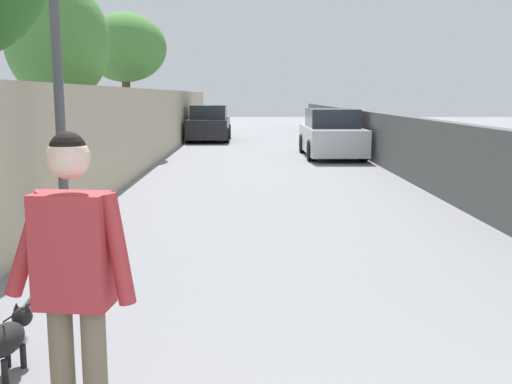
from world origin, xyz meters
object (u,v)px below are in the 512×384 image
Objects in this scene: person_skateboarder at (74,269)px; dog at (7,337)px; tree_left_near at (125,48)px; tree_left_far at (57,42)px; car_near at (331,135)px; car_far at (209,124)px.

person_skateboarder reaches higher than dog.
tree_left_near reaches higher than dog.
car_near is at bearing -51.68° from tree_left_far.
tree_left_far reaches higher than person_skateboarder.
car_near is at bearing -12.44° from person_skateboarder.
tree_left_near is 6.02m from tree_left_far.
tree_left_near is at bearing -2.92° from tree_left_far.
car_far is at bearing -11.60° from tree_left_far.
car_near is at bearing -94.30° from tree_left_near.
tree_left_far is 9.20m from car_near.
tree_left_near is 2.68× the size of person_skateboarder.
person_skateboarder is at bearing -142.41° from dog.
car_near is (16.34, -3.60, -0.37)m from person_skateboarder.
person_skateboarder reaches higher than car_far.
tree_left_far is 2.64× the size of person_skateboarder.
tree_left_far is 1.07× the size of car_far.
person_skateboarder is 0.39× the size of car_near.
car_far is (22.32, -0.02, 0.44)m from dog.
tree_left_near is 1.01× the size of tree_left_far.
car_near is 8.29m from car_far.
dog is (-15.79, -2.24, -3.19)m from tree_left_near.
tree_left_far reaches higher than dog.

